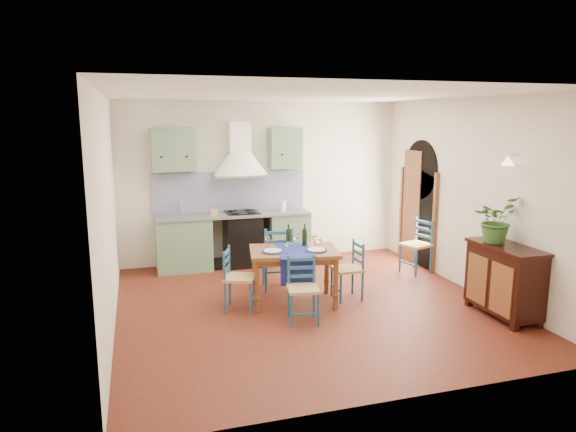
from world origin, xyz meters
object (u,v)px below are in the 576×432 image
Objects in this scene: chair_near at (303,289)px; potted_plant at (496,220)px; dining_table at (294,256)px; sideboard at (504,278)px.

potted_plant is (2.45, -0.40, 0.81)m from chair_near.
dining_table is 2.65m from potted_plant.
dining_table is at bearing 152.81° from sideboard.
chair_near is 0.78× the size of sideboard.
sideboard is at bearing -27.19° from dining_table.
chair_near is 2.57m from sideboard.
dining_table reaches higher than chair_near.
dining_table is 1.24× the size of sideboard.
potted_plant is (2.36, -1.06, 0.57)m from dining_table.
chair_near is 2.61m from potted_plant.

